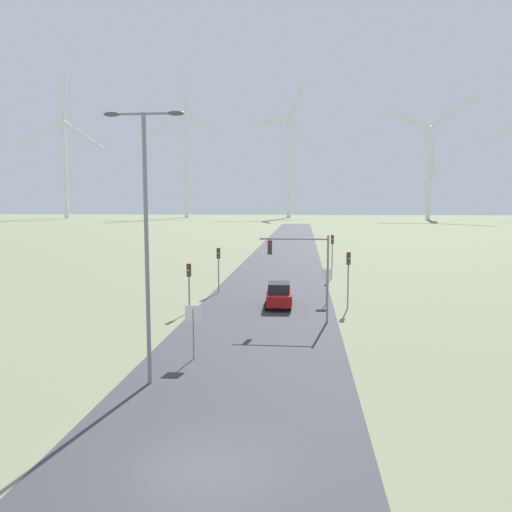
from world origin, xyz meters
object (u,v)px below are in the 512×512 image
object	(u,v)px
traffic_light_post_near_right	(348,267)
wind_turbine_center	(289,158)
wind_turbine_far_left	(65,158)
traffic_light_mast_overhead	(303,260)
streetlamp	(146,219)
traffic_light_post_near_left	(189,277)
stop_sign_near	(193,322)
traffic_light_post_mid_left	(218,260)
car_approaching	(279,295)
stop_sign_far	(327,279)
wind_turbine_left	(186,156)
traffic_light_post_mid_right	(332,247)
wind_turbine_right	(430,162)

from	to	relation	value
traffic_light_post_near_right	wind_turbine_center	bearing A→B (deg)	92.90
traffic_light_post_near_right	wind_turbine_center	xyz separation A→B (m)	(-10.92, 215.41, 26.68)
traffic_light_post_near_right	wind_turbine_far_left	xyz separation A→B (m)	(-120.25, 201.27, 26.46)
traffic_light_mast_overhead	streetlamp	bearing A→B (deg)	-118.91
streetlamp	traffic_light_post_near_right	distance (m)	19.17
traffic_light_post_near_left	wind_turbine_far_left	world-z (taller)	wind_turbine_far_left
stop_sign_near	wind_turbine_center	distance (m)	229.77
traffic_light_post_mid_left	car_approaching	distance (m)	7.89
stop_sign_near	wind_turbine_far_left	size ratio (longest dim) A/B	0.04
stop_sign_near	traffic_light_post_mid_left	xyz separation A→B (m)	(-1.88, 18.10, 0.94)
traffic_light_post_near_right	traffic_light_post_mid_left	bearing A→B (deg)	152.41
traffic_light_mast_overhead	traffic_light_post_mid_left	bearing A→B (deg)	126.13
stop_sign_far	wind_turbine_left	distance (m)	224.69
traffic_light_post_mid_right	wind_turbine_right	size ratio (longest dim) A/B	0.08
stop_sign_far	traffic_light_post_near_left	world-z (taller)	traffic_light_post_near_left
stop_sign_far	traffic_light_post_near_right	xyz separation A→B (m)	(1.47, -1.45, 1.12)
streetlamp	wind_turbine_right	distance (m)	219.35
stop_sign_near	car_approaching	xyz separation A→B (m)	(3.55, 12.70, -0.96)
traffic_light_mast_overhead	wind_turbine_far_left	distance (m)	237.97
traffic_light_mast_overhead	wind_turbine_right	bearing A→B (deg)	74.47
traffic_light_post_mid_right	wind_turbine_left	xyz separation A→B (m)	(-62.73, 201.19, 28.00)
traffic_light_post_mid_right	wind_turbine_far_left	distance (m)	223.62
stop_sign_near	wind_turbine_right	xyz separation A→B (m)	(60.35, 206.34, 23.70)
stop_sign_far	wind_turbine_right	bearing A→B (deg)	74.51
stop_sign_near	traffic_light_mast_overhead	size ratio (longest dim) A/B	0.48
wind_turbine_center	streetlamp	bearing A→B (deg)	-89.69
wind_turbine_far_left	traffic_light_post_near_right	bearing A→B (deg)	-59.14
traffic_light_post_mid_right	wind_turbine_left	world-z (taller)	wind_turbine_left
traffic_light_mast_overhead	wind_turbine_right	xyz separation A→B (m)	(55.05, 198.06, 21.56)
traffic_light_post_near_left	traffic_light_mast_overhead	distance (m)	8.30
stop_sign_near	wind_turbine_far_left	world-z (taller)	wind_turbine_far_left
streetlamp	wind_turbine_right	xyz separation A→B (m)	(61.49, 209.73, 18.59)
traffic_light_post_near_left	traffic_light_post_mid_left	size ratio (longest dim) A/B	0.90
traffic_light_post_mid_right	wind_turbine_center	bearing A→B (deg)	93.01
wind_turbine_left	wind_turbine_center	bearing A→B (deg)	-0.12
streetlamp	stop_sign_near	size ratio (longest dim) A/B	4.22
traffic_light_mast_overhead	wind_turbine_center	size ratio (longest dim) A/B	0.08
traffic_light_post_near_left	stop_sign_near	bearing A→B (deg)	-75.78
car_approaching	wind_turbine_center	distance (m)	217.36
traffic_light_post_near_right	traffic_light_post_mid_right	xyz separation A→B (m)	(-0.36, 14.33, 0.23)
car_approaching	wind_turbine_center	xyz separation A→B (m)	(-5.93, 215.37, 28.78)
traffic_light_post_mid_left	stop_sign_near	bearing A→B (deg)	-84.09
streetlamp	traffic_light_post_mid_left	distance (m)	21.91
traffic_light_post_near_left	car_approaching	bearing A→B (deg)	21.34
streetlamp	traffic_light_post_near_left	size ratio (longest dim) A/B	3.29
streetlamp	traffic_light_post_mid_left	world-z (taller)	streetlamp
stop_sign_near	wind_turbine_right	bearing A→B (deg)	73.70
wind_turbine_center	traffic_light_post_mid_left	bearing A→B (deg)	-89.86
stop_sign_near	traffic_light_post_mid_left	size ratio (longest dim) A/B	0.70
car_approaching	wind_turbine_far_left	size ratio (longest dim) A/B	0.06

